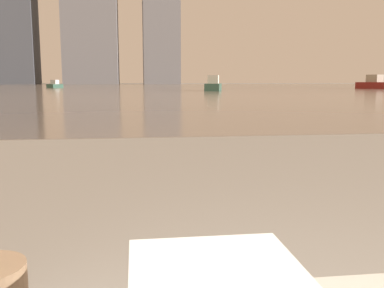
{
  "coord_description": "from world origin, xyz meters",
  "views": [
    {
      "loc": [
        -0.42,
        0.17,
        0.91
      ],
      "look_at": [
        -0.08,
        2.69,
        0.53
      ],
      "focal_mm": 40.0,
      "sensor_mm": 36.0,
      "label": 1
    }
  ],
  "objects": [
    {
      "name": "harbor_boat_1",
      "position": [
        -10.36,
        56.68,
        0.36
      ],
      "size": [
        1.71,
        2.84,
        1.01
      ],
      "color": "#335647",
      "rests_on": "harbor_water"
    },
    {
      "name": "harbor_boat_4",
      "position": [
        6.61,
        38.09,
        0.5
      ],
      "size": [
        2.17,
        3.9,
        1.39
      ],
      "color": "#335647",
      "rests_on": "harbor_water"
    },
    {
      "name": "harbor_water",
      "position": [
        0.0,
        62.0,
        0.01
      ],
      "size": [
        180.0,
        110.0,
        0.01
      ],
      "color": "gray",
      "rests_on": "ground_plane"
    },
    {
      "name": "harbor_boat_0",
      "position": [
        26.44,
        45.57,
        0.57
      ],
      "size": [
        2.66,
        4.44,
        1.58
      ],
      "color": "maroon",
      "rests_on": "harbor_water"
    }
  ]
}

